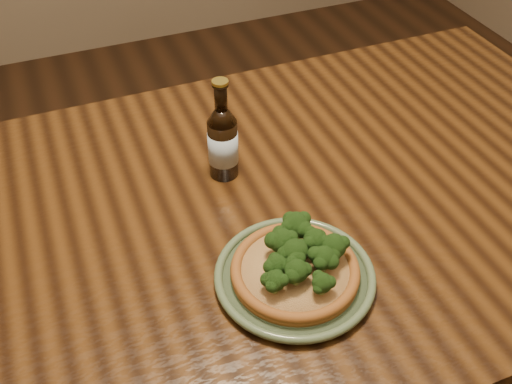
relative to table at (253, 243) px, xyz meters
name	(u,v)px	position (x,y,z in m)	size (l,w,h in m)	color
table	(253,243)	(0.00, 0.00, 0.00)	(1.60, 0.90, 0.75)	#41240D
plate	(295,276)	(0.00, -0.18, 0.10)	(0.26, 0.26, 0.02)	#526546
pizza	(297,265)	(0.00, -0.18, 0.13)	(0.20, 0.20, 0.07)	brown
beer_bottle	(223,141)	(-0.02, 0.11, 0.17)	(0.06, 0.06, 0.20)	black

